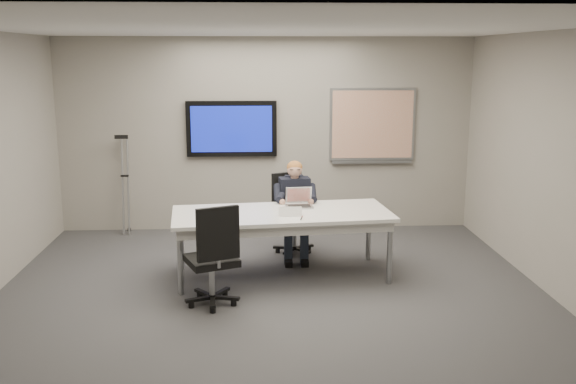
{
  "coord_description": "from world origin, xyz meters",
  "views": [
    {
      "loc": [
        -0.16,
        -6.3,
        2.55
      ],
      "look_at": [
        0.21,
        0.95,
        0.99
      ],
      "focal_mm": 40.0,
      "sensor_mm": 36.0,
      "label": 1
    }
  ],
  "objects_px": {
    "office_chair_far": "(293,229)",
    "office_chair_near": "(213,274)",
    "seated_person": "(295,220)",
    "laptop": "(299,202)",
    "conference_table": "(282,219)"
  },
  "relations": [
    {
      "from": "office_chair_near",
      "to": "seated_person",
      "type": "xyz_separation_m",
      "value": [
        0.94,
        1.54,
        0.16
      ]
    },
    {
      "from": "laptop",
      "to": "seated_person",
      "type": "bearing_deg",
      "value": 89.88
    },
    {
      "from": "office_chair_near",
      "to": "seated_person",
      "type": "distance_m",
      "value": 1.81
    },
    {
      "from": "conference_table",
      "to": "laptop",
      "type": "relative_size",
      "value": 7.96
    },
    {
      "from": "office_chair_far",
      "to": "office_chair_near",
      "type": "relative_size",
      "value": 0.96
    },
    {
      "from": "office_chair_near",
      "to": "laptop",
      "type": "relative_size",
      "value": 3.35
    },
    {
      "from": "conference_table",
      "to": "seated_person",
      "type": "xyz_separation_m",
      "value": [
        0.2,
        0.65,
        -0.18
      ]
    },
    {
      "from": "seated_person",
      "to": "laptop",
      "type": "relative_size",
      "value": 3.8
    },
    {
      "from": "office_chair_near",
      "to": "seated_person",
      "type": "bearing_deg",
      "value": -143.5
    },
    {
      "from": "conference_table",
      "to": "office_chair_near",
      "type": "bearing_deg",
      "value": -135.5
    },
    {
      "from": "office_chair_far",
      "to": "office_chair_near",
      "type": "bearing_deg",
      "value": -141.56
    },
    {
      "from": "seated_person",
      "to": "laptop",
      "type": "xyz_separation_m",
      "value": [
        0.02,
        -0.37,
        0.33
      ]
    },
    {
      "from": "office_chair_far",
      "to": "seated_person",
      "type": "xyz_separation_m",
      "value": [
        0.02,
        -0.23,
        0.17
      ]
    },
    {
      "from": "office_chair_far",
      "to": "laptop",
      "type": "bearing_deg",
      "value": -110.31
    },
    {
      "from": "office_chair_far",
      "to": "office_chair_near",
      "type": "height_order",
      "value": "office_chair_near"
    }
  ]
}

